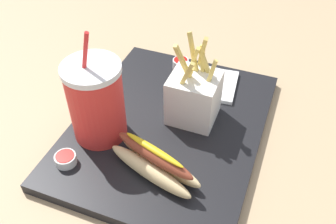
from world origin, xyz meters
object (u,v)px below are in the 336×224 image
(fries_basket, at_px, (194,96))
(ketchup_cup_1, at_px, (181,63))
(ketchup_cup_2, at_px, (66,159))
(hot_dog_1, at_px, (154,163))
(soda_cup, at_px, (96,101))
(napkin_stack, at_px, (208,83))

(fries_basket, relative_size, ketchup_cup_1, 4.89)
(ketchup_cup_2, bearing_deg, fries_basket, 138.85)
(hot_dog_1, relative_size, ketchup_cup_1, 4.94)
(soda_cup, height_order, hot_dog_1, soda_cup)
(hot_dog_1, bearing_deg, ketchup_cup_2, -76.67)
(fries_basket, bearing_deg, soda_cup, -54.84)
(hot_dog_1, distance_m, ketchup_cup_2, 0.15)
(fries_basket, height_order, hot_dog_1, fries_basket)
(ketchup_cup_1, xyz_separation_m, napkin_stack, (0.04, 0.08, -0.01))
(fries_basket, relative_size, ketchup_cup_2, 4.71)
(ketchup_cup_2, height_order, napkin_stack, ketchup_cup_2)
(ketchup_cup_1, relative_size, ketchup_cup_2, 0.96)
(soda_cup, height_order, napkin_stack, soda_cup)
(soda_cup, relative_size, napkin_stack, 1.87)
(fries_basket, bearing_deg, ketchup_cup_2, -41.15)
(hot_dog_1, height_order, ketchup_cup_2, hot_dog_1)
(hot_dog_1, height_order, ketchup_cup_1, hot_dog_1)
(soda_cup, distance_m, ketchup_cup_1, 0.26)
(soda_cup, distance_m, ketchup_cup_2, 0.11)
(soda_cup, bearing_deg, ketchup_cup_2, -13.08)
(hot_dog_1, height_order, napkin_stack, hot_dog_1)
(soda_cup, bearing_deg, fries_basket, 125.16)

